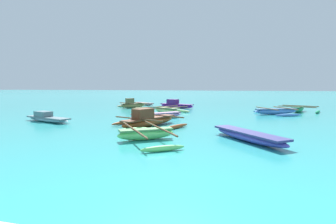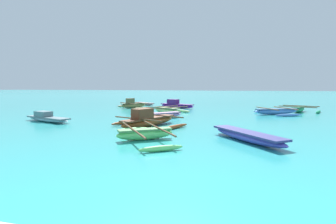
{
  "view_description": "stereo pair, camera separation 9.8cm",
  "coord_description": "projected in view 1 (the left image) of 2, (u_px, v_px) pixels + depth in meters",
  "views": [
    {
      "loc": [
        0.63,
        -2.07,
        2.18
      ],
      "look_at": [
        -3.99,
        16.61,
        0.25
      ],
      "focal_mm": 28.0,
      "sensor_mm": 36.0,
      "label": 1
    },
    {
      "loc": [
        0.73,
        -2.05,
        2.18
      ],
      "look_at": [
        -3.99,
        16.61,
        0.25
      ],
      "focal_mm": 28.0,
      "sensor_mm": 36.0,
      "label": 2
    }
  ],
  "objects": [
    {
      "name": "moored_boat_1",
      "position": [
        166.0,
        110.0,
        20.61
      ],
      "size": [
        3.61,
        4.07,
        0.55
      ],
      "rotation": [
        0.0,
        0.0,
        -0.61
      ],
      "color": "#BADB89",
      "rests_on": "ground_plane"
    },
    {
      "name": "moored_boat_0",
      "position": [
        176.0,
        105.0,
        25.89
      ],
      "size": [
        3.81,
        2.25,
        0.85
      ],
      "rotation": [
        0.0,
        0.0,
        -0.41
      ],
      "color": "#701D9F",
      "rests_on": "ground_plane"
    },
    {
      "name": "moored_boat_5",
      "position": [
        47.0,
        118.0,
        15.97
      ],
      "size": [
        3.82,
        1.96,
        0.61
      ],
      "rotation": [
        0.0,
        0.0,
        -0.33
      ],
      "color": "#84B4C2",
      "rests_on": "ground_plane"
    },
    {
      "name": "moored_boat_3",
      "position": [
        144.0,
        104.0,
        29.76
      ],
      "size": [
        2.86,
        2.19,
        0.29
      ],
      "rotation": [
        0.0,
        0.0,
        -0.59
      ],
      "color": "#D89BA0",
      "rests_on": "ground_plane"
    },
    {
      "name": "moored_boat_4",
      "position": [
        146.0,
        134.0,
        10.61
      ],
      "size": [
        3.7,
        4.41,
        0.5
      ],
      "rotation": [
        0.0,
        0.0,
        0.6
      ],
      "color": "#74DF73",
      "rests_on": "ground_plane"
    },
    {
      "name": "moored_boat_2",
      "position": [
        132.0,
        105.0,
        25.9
      ],
      "size": [
        4.01,
        3.84,
        0.96
      ],
      "rotation": [
        0.0,
        0.0,
        0.86
      ],
      "color": "olive",
      "rests_on": "ground_plane"
    },
    {
      "name": "moored_boat_10",
      "position": [
        157.0,
        115.0,
        17.39
      ],
      "size": [
        3.15,
        3.16,
        0.39
      ],
      "rotation": [
        0.0,
        0.0,
        0.79
      ],
      "color": "#DC93D9",
      "rests_on": "ground_plane"
    },
    {
      "name": "moored_boat_7",
      "position": [
        248.0,
        136.0,
        10.35
      ],
      "size": [
        3.02,
        3.64,
        0.38
      ],
      "rotation": [
        0.0,
        0.0,
        -0.92
      ],
      "color": "#4746B5",
      "rests_on": "ground_plane"
    },
    {
      "name": "moored_boat_8",
      "position": [
        298.0,
        109.0,
        21.94
      ],
      "size": [
        3.59,
        3.03,
        0.51
      ],
      "rotation": [
        0.0,
        0.0,
        1.15
      ],
      "color": "#1F9E60",
      "rests_on": "ground_plane"
    },
    {
      "name": "moored_boat_9",
      "position": [
        276.0,
        111.0,
        20.14
      ],
      "size": [
        3.44,
        3.8,
        0.49
      ],
      "rotation": [
        0.0,
        0.0,
        0.44
      ],
      "color": "#538BE0",
      "rests_on": "ground_plane"
    },
    {
      "name": "moored_boat_6",
      "position": [
        148.0,
        120.0,
        14.09
      ],
      "size": [
        4.15,
        4.04,
        0.99
      ],
      "rotation": [
        0.0,
        0.0,
        1.18
      ],
      "color": "#91411B",
      "rests_on": "ground_plane"
    }
  ]
}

